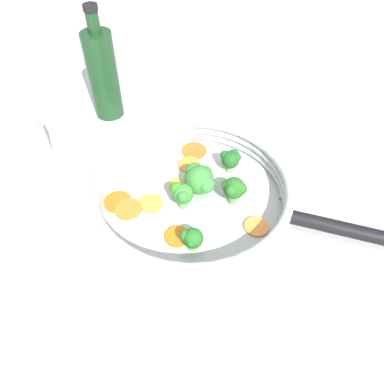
{
  "coord_description": "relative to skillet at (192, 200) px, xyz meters",
  "views": [
    {
      "loc": [
        0.4,
        -0.07,
        0.46
      ],
      "look_at": [
        0.0,
        0.0,
        0.03
      ],
      "focal_mm": 35.0,
      "sensor_mm": 36.0,
      "label": 1
    }
  ],
  "objects": [
    {
      "name": "ground_plane",
      "position": [
        0.0,
        0.0,
        -0.01
      ],
      "size": [
        4.0,
        4.0,
        0.0
      ],
      "primitive_type": "plane",
      "color": "#B8B8B7"
    },
    {
      "name": "skillet",
      "position": [
        0.0,
        0.0,
        0.0
      ],
      "size": [
        0.3,
        0.3,
        0.01
      ],
      "primitive_type": "cylinder",
      "color": "#B2B5B7",
      "rests_on": "ground_plane"
    },
    {
      "name": "skillet_rim_wall",
      "position": [
        0.0,
        0.0,
        0.03
      ],
      "size": [
        0.31,
        0.31,
        0.04
      ],
      "color": "#B4B7BD",
      "rests_on": "skillet"
    },
    {
      "name": "skillet_handle",
      "position": [
        0.11,
        0.21,
        0.02
      ],
      "size": [
        0.1,
        0.17,
        0.02
      ],
      "primitive_type": "cylinder",
      "rotation": [
        1.57,
        0.0,
        2.65
      ],
      "color": "black",
      "rests_on": "skillet"
    },
    {
      "name": "skillet_rivet_left",
      "position": [
        0.1,
        0.1,
        0.01
      ],
      "size": [
        0.01,
        0.01,
        0.01
      ],
      "primitive_type": "sphere",
      "color": "#B2B0B3",
      "rests_on": "skillet"
    },
    {
      "name": "skillet_rivet_right",
      "position": [
        0.03,
        0.14,
        0.01
      ],
      "size": [
        0.01,
        0.01,
        0.01
      ],
      "primitive_type": "sphere",
      "color": "#AFB5BA",
      "rests_on": "skillet"
    },
    {
      "name": "carrot_slice_0",
      "position": [
        -0.08,
        0.01,
        0.01
      ],
      "size": [
        0.05,
        0.05,
        0.0
      ],
      "primitive_type": "cylinder",
      "rotation": [
        0.0,
        0.0,
        2.13
      ],
      "color": "orange",
      "rests_on": "skillet"
    },
    {
      "name": "carrot_slice_1",
      "position": [
        0.0,
        -0.07,
        0.01
      ],
      "size": [
        0.05,
        0.05,
        0.0
      ],
      "primitive_type": "cylinder",
      "rotation": [
        0.0,
        0.0,
        1.3
      ],
      "color": "orange",
      "rests_on": "skillet"
    },
    {
      "name": "carrot_slice_2",
      "position": [
        -0.11,
        0.03,
        0.01
      ],
      "size": [
        0.06,
        0.06,
        0.0
      ],
      "primitive_type": "cylinder",
      "rotation": [
        0.0,
        0.0,
        5.88
      ],
      "color": "orange",
      "rests_on": "skillet"
    },
    {
      "name": "carrot_slice_3",
      "position": [
        0.01,
        -0.1,
        0.01
      ],
      "size": [
        0.04,
        0.04,
        0.01
      ],
      "primitive_type": "cylinder",
      "rotation": [
        0.0,
        0.0,
        6.22
      ],
      "color": "orange",
      "rests_on": "skillet"
    },
    {
      "name": "carrot_slice_4",
      "position": [
        -0.01,
        -0.12,
        0.01
      ],
      "size": [
        0.06,
        0.06,
        0.0
      ],
      "primitive_type": "cylinder",
      "rotation": [
        0.0,
        0.0,
        4.22
      ],
      "color": "orange",
      "rests_on": "skillet"
    },
    {
      "name": "carrot_slice_5",
      "position": [
        0.07,
        -0.04,
        0.01
      ],
      "size": [
        0.04,
        0.04,
        0.01
      ],
      "primitive_type": "cylinder",
      "rotation": [
        0.0,
        0.0,
        6.13
      ],
      "color": "orange",
      "rests_on": "skillet"
    },
    {
      "name": "carrot_slice_6",
      "position": [
        -0.03,
        -0.02,
        0.01
      ],
      "size": [
        0.03,
        0.03,
        0.0
      ],
      "primitive_type": "cylinder",
      "rotation": [
        0.0,
        0.0,
        1.42
      ],
      "color": "#F59C39",
      "rests_on": "skillet"
    },
    {
      "name": "carrot_slice_7",
      "position": [
        0.08,
        0.08,
        0.01
      ],
      "size": [
        0.05,
        0.05,
        0.0
      ],
      "primitive_type": "cylinder",
      "rotation": [
        0.0,
        0.0,
        5.65
      ],
      "color": "orange",
      "rests_on": "skillet"
    },
    {
      "name": "broccoli_floret_0",
      "position": [
        -0.02,
        0.02,
        0.03
      ],
      "size": [
        0.06,
        0.05,
        0.05
      ],
      "color": "#5C9452",
      "rests_on": "skillet"
    },
    {
      "name": "broccoli_floret_1",
      "position": [
        0.01,
        -0.02,
        0.03
      ],
      "size": [
        0.04,
        0.03,
        0.04
      ],
      "color": "#6DA357",
      "rests_on": "skillet"
    },
    {
      "name": "broccoli_floret_2",
      "position": [
        0.02,
        0.06,
        0.04
      ],
      "size": [
        0.04,
        0.04,
        0.05
      ],
      "color": "#63974D",
      "rests_on": "skillet"
    },
    {
      "name": "broccoli_floret_3",
      "position": [
        -0.05,
        0.08,
        0.03
      ],
      "size": [
        0.03,
        0.03,
        0.04
      ],
      "color": "#83A65F",
      "rests_on": "skillet"
    },
    {
      "name": "broccoli_floret_4",
      "position": [
        0.09,
        -0.02,
        0.03
      ],
      "size": [
        0.03,
        0.03,
        0.04
      ],
      "color": "#7DB15D",
      "rests_on": "skillet"
    },
    {
      "name": "salt_shaker",
      "position": [
        -0.16,
        -0.25,
        0.04
      ],
      "size": [
        0.04,
        0.04,
        0.09
      ],
      "color": "white",
      "rests_on": "ground_plane"
    },
    {
      "name": "oil_bottle",
      "position": [
        -0.27,
        -0.12,
        0.08
      ],
      "size": [
        0.06,
        0.06,
        0.22
      ],
      "color": "#193D1E",
      "rests_on": "ground_plane"
    }
  ]
}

